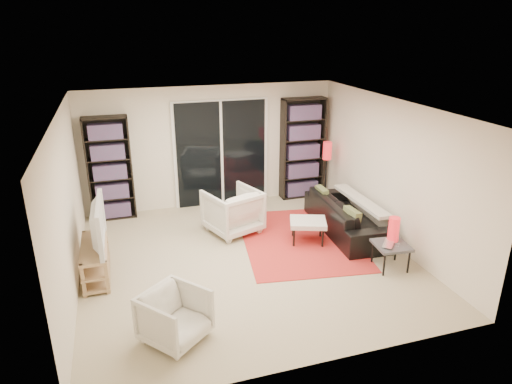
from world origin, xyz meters
The scene contains 20 objects.
floor centered at (0.00, 0.00, 0.00)m, with size 5.00×5.00×0.00m, color beige.
wall_back centered at (0.00, 2.50, 1.20)m, with size 5.00×0.02×2.40m, color #F3E6CF.
wall_front centered at (0.00, -2.50, 1.20)m, with size 5.00×0.02×2.40m, color #F3E6CF.
wall_left centered at (-2.50, 0.00, 1.20)m, with size 0.02×5.00×2.40m, color #F3E6CF.
wall_right centered at (2.50, 0.00, 1.20)m, with size 0.02×5.00×2.40m, color #F3E6CF.
ceiling centered at (0.00, 0.00, 2.40)m, with size 5.00×5.00×0.02m, color white.
sliding_door centered at (0.20, 2.46, 1.05)m, with size 1.92×0.08×2.16m.
bookshelf_left centered at (-1.95, 2.33, 0.98)m, with size 0.80×0.30×1.95m.
bookshelf_right centered at (1.90, 2.33, 1.05)m, with size 0.90×0.30×2.10m.
tv_stand centered at (-2.25, 0.17, 0.26)m, with size 0.37×1.14×0.50m.
tv centered at (-2.23, 0.17, 0.83)m, with size 1.15×0.15×0.66m, color black.
rug centered at (1.06, 0.38, 0.01)m, with size 1.90×2.57×0.01m, color red.
sofa centered at (1.98, 0.46, 0.31)m, with size 2.10×0.82×0.61m, color black.
armchair_back centered at (0.05, 1.05, 0.40)m, with size 0.85×0.87×0.79m, color silver.
armchair_front centered at (-1.34, -1.61, 0.31)m, with size 0.67×0.69×0.63m, color silver.
ottoman centered at (1.16, 0.27, 0.35)m, with size 0.73×0.66×0.40m.
side_table centered at (2.01, -0.91, 0.36)m, with size 0.54×0.54×0.40m.
laptop centered at (1.99, -0.95, 0.41)m, with size 0.34×0.22×0.03m, color silver.
table_lamp centered at (2.09, -0.80, 0.59)m, with size 0.17×0.17×0.38m, color red.
floor_lamp centered at (2.21, 1.81, 0.98)m, with size 0.19×0.19×1.29m.
Camera 1 is at (-1.77, -6.15, 3.54)m, focal length 32.00 mm.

